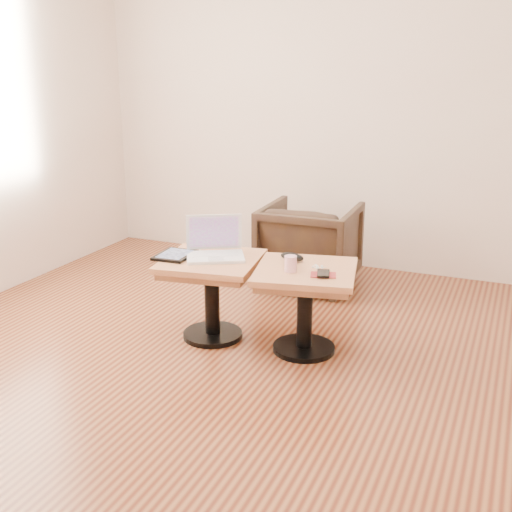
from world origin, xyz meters
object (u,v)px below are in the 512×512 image
at_px(side_table_right, 305,290).
at_px(armchair, 310,245).
at_px(side_table_left, 212,279).
at_px(laptop, 215,249).
at_px(striped_cup, 291,264).

height_order(side_table_right, armchair, armchair).
xyz_separation_m(side_table_left, armchair, (0.24, 1.14, -0.07)).
distance_m(side_table_left, laptop, 0.18).
bearing_deg(striped_cup, armchair, 103.18).
bearing_deg(side_table_right, laptop, 167.11).
xyz_separation_m(laptop, striped_cup, (0.51, -0.09, -0.00)).
distance_m(side_table_right, armchair, 1.15).
xyz_separation_m(side_table_left, laptop, (0.00, 0.05, 0.17)).
bearing_deg(armchair, side_table_right, 105.42).
bearing_deg(striped_cup, laptop, 170.16).
distance_m(side_table_left, armchair, 1.17).
xyz_separation_m(side_table_right, armchair, (-0.34, 1.10, -0.07)).
distance_m(side_table_left, side_table_right, 0.58).
relative_size(side_table_right, armchair, 0.96).
xyz_separation_m(side_table_right, laptop, (-0.58, 0.01, 0.17)).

